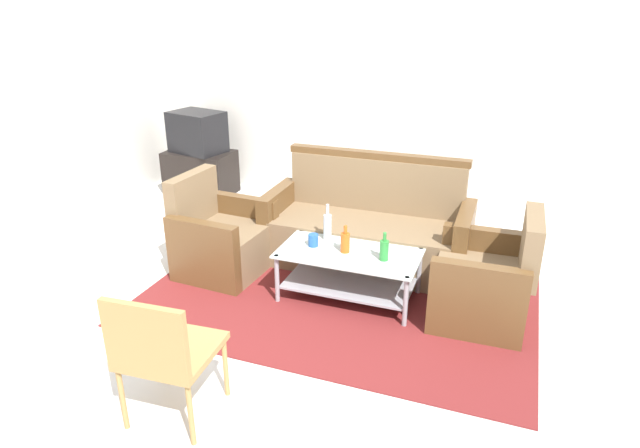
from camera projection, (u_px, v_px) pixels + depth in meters
The scene contains 14 objects.
ground_plane at pixel (313, 346), 3.83m from camera, with size 14.00×14.00×0.00m, color silver.
wall_back at pixel (414, 81), 5.95m from camera, with size 6.52×0.12×2.80m.
rug at pixel (339, 295), 4.48m from camera, with size 3.05×2.10×0.01m, color maroon.
couch at pixel (367, 231), 4.91m from camera, with size 1.81×0.75×0.96m.
armchair_left at pixel (222, 240), 4.79m from camera, with size 0.74×0.80×0.85m.
armchair_right at pixel (485, 284), 4.07m from camera, with size 0.71×0.77×0.85m.
coffee_table at pixel (349, 268), 4.34m from camera, with size 1.10×0.60×0.40m.
bottle_clear at pixel (327, 226), 4.46m from camera, with size 0.07×0.07×0.31m.
bottle_orange at pixel (345, 242), 4.25m from camera, with size 0.07×0.07×0.22m.
bottle_green at pixel (384, 250), 4.13m from camera, with size 0.07×0.07×0.22m.
cup at pixel (313, 240), 4.37m from camera, with size 0.08×0.08×0.10m, color #2659A5.
tv_stand at pixel (201, 172), 6.73m from camera, with size 0.80×0.50×0.52m, color black.
television at pixel (197, 132), 6.54m from camera, with size 0.68×0.56×0.48m.
wicker_chair at pixel (162, 349), 2.97m from camera, with size 0.51×0.51×0.84m.
Camera 1 is at (1.16, -3.00, 2.25)m, focal length 30.92 mm.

